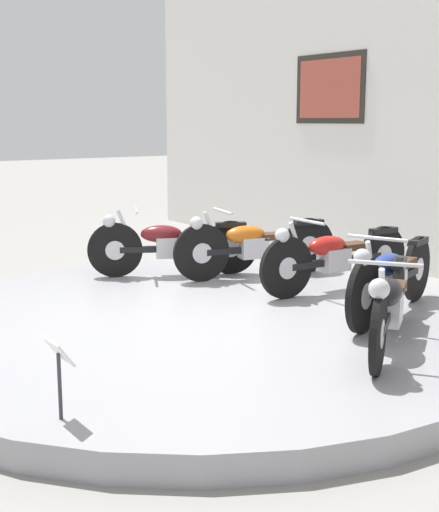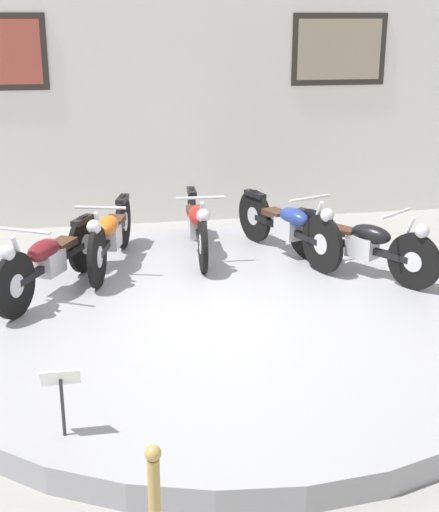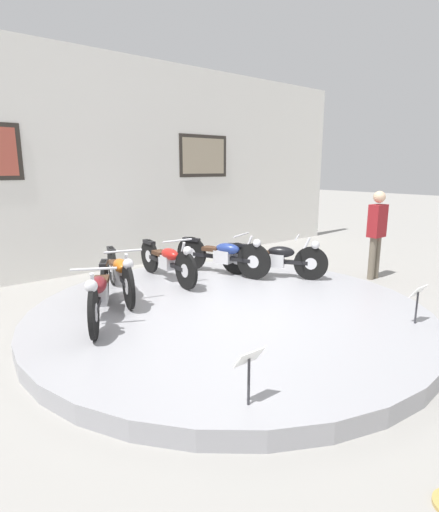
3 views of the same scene
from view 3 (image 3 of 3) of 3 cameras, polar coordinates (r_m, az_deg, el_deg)
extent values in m
plane|color=gray|center=(5.92, 1.36, -9.03)|extent=(60.00, 60.00, 0.00)
cylinder|color=#99999E|center=(5.89, 1.36, -8.08)|extent=(5.66, 5.66, 0.21)
cube|color=white|center=(8.94, -15.52, 12.42)|extent=(14.00, 0.20, 4.46)
cube|color=#2D2823|center=(10.04, -2.28, 14.08)|extent=(1.40, 0.02, 1.00)
cube|color=tan|center=(10.04, -2.27, 14.08)|extent=(1.24, 0.02, 0.84)
cylinder|color=black|center=(4.91, -17.53, -7.72)|extent=(0.35, 0.59, 0.63)
cylinder|color=silver|center=(4.91, -17.53, -7.72)|extent=(0.16, 0.23, 0.22)
cylinder|color=black|center=(6.19, -16.07, -3.45)|extent=(0.35, 0.59, 0.63)
cylinder|color=silver|center=(6.19, -16.07, -3.45)|extent=(0.16, 0.23, 0.22)
cube|color=black|center=(5.54, -16.71, -5.34)|extent=(0.65, 1.13, 0.07)
cube|color=silver|center=(5.50, -16.77, -5.27)|extent=(0.33, 0.38, 0.24)
ellipsoid|color=maroon|center=(5.36, -16.98, -3.96)|extent=(0.42, 0.53, 0.20)
cube|color=#472D1E|center=(5.71, -16.57, -3.34)|extent=(0.33, 0.38, 0.07)
cube|color=black|center=(6.12, -16.22, -1.02)|extent=(0.26, 0.36, 0.06)
cylinder|color=silver|center=(4.98, -17.48, -4.98)|extent=(0.16, 0.24, 0.54)
cylinder|color=silver|center=(5.02, -17.53, -1.78)|extent=(0.49, 0.28, 0.03)
sphere|color=silver|center=(4.75, -17.88, -4.11)|extent=(0.15, 0.15, 0.15)
cylinder|color=black|center=(5.79, -12.88, -4.26)|extent=(0.21, 0.65, 0.66)
cylinder|color=silver|center=(5.79, -12.88, -4.26)|extent=(0.12, 0.24, 0.23)
cylinder|color=black|center=(7.07, -15.08, -1.32)|extent=(0.21, 0.65, 0.66)
cylinder|color=silver|center=(7.07, -15.08, -1.32)|extent=(0.12, 0.24, 0.23)
cube|color=black|center=(6.43, -14.09, -2.64)|extent=(0.37, 1.22, 0.07)
cube|color=silver|center=(6.38, -14.04, -2.56)|extent=(0.27, 0.36, 0.24)
ellipsoid|color=#D16619|center=(6.25, -13.95, -1.36)|extent=(0.33, 0.52, 0.20)
cube|color=#472D1E|center=(6.60, -14.50, -1.01)|extent=(0.27, 0.36, 0.07)
cube|color=black|center=(7.01, -15.21, 0.89)|extent=(0.19, 0.37, 0.06)
cylinder|color=silver|center=(5.88, -13.26, -2.00)|extent=(0.10, 0.25, 0.54)
cylinder|color=silver|center=(5.92, -13.59, 0.68)|extent=(0.53, 0.16, 0.03)
sphere|color=silver|center=(5.64, -12.92, -1.11)|extent=(0.15, 0.15, 0.15)
cylinder|color=black|center=(6.56, -4.81, -2.08)|extent=(0.09, 0.64, 0.64)
cylinder|color=silver|center=(6.56, -4.81, -2.08)|extent=(0.08, 0.23, 0.22)
cylinder|color=black|center=(7.72, -9.97, 0.00)|extent=(0.09, 0.64, 0.64)
cylinder|color=silver|center=(7.72, -9.97, 0.00)|extent=(0.08, 0.23, 0.22)
cube|color=black|center=(7.13, -7.60, -0.96)|extent=(0.13, 1.24, 0.07)
cube|color=silver|center=(7.09, -7.45, -0.86)|extent=(0.22, 0.33, 0.24)
ellipsoid|color=red|center=(6.97, -7.10, 0.26)|extent=(0.24, 0.49, 0.20)
cube|color=#472D1E|center=(7.29, -8.45, 0.44)|extent=(0.22, 0.33, 0.07)
cube|color=black|center=(7.66, -10.04, 1.98)|extent=(0.12, 0.36, 0.06)
cylinder|color=silver|center=(6.63, -5.50, -0.14)|extent=(0.06, 0.25, 0.54)
cylinder|color=silver|center=(6.67, -6.02, 2.20)|extent=(0.54, 0.06, 0.03)
sphere|color=silver|center=(6.43, -4.60, 0.74)|extent=(0.15, 0.15, 0.15)
cylinder|color=black|center=(7.15, 4.90, -0.79)|extent=(0.28, 0.63, 0.65)
cylinder|color=silver|center=(7.15, 4.90, -0.79)|extent=(0.14, 0.24, 0.23)
cylinder|color=black|center=(7.82, -4.01, 0.38)|extent=(0.28, 0.63, 0.65)
cylinder|color=silver|center=(7.82, -4.01, 0.38)|extent=(0.14, 0.24, 0.23)
cube|color=black|center=(7.46, 0.24, -0.18)|extent=(0.50, 1.19, 0.07)
cube|color=silver|center=(7.44, 0.51, -0.07)|extent=(0.30, 0.37, 0.24)
ellipsoid|color=navy|center=(7.36, 1.18, 1.06)|extent=(0.37, 0.53, 0.20)
cube|color=#472D1E|center=(7.55, -1.19, 1.04)|extent=(0.30, 0.37, 0.07)
cube|color=black|center=(7.77, -4.04, 2.38)|extent=(0.22, 0.37, 0.06)
cylinder|color=silver|center=(7.17, 3.86, 0.90)|extent=(0.13, 0.25, 0.54)
cylinder|color=silver|center=(7.17, 3.13, 3.03)|extent=(0.52, 0.22, 0.03)
sphere|color=silver|center=(7.06, 5.39, 1.84)|extent=(0.15, 0.15, 0.15)
cylinder|color=black|center=(7.27, 12.92, -1.05)|extent=(0.39, 0.52, 0.60)
cylinder|color=silver|center=(7.27, 12.92, -1.05)|extent=(0.17, 0.21, 0.21)
cylinder|color=black|center=(7.47, 2.55, -0.38)|extent=(0.39, 0.52, 0.60)
cylinder|color=silver|center=(7.47, 2.55, -0.38)|extent=(0.17, 0.21, 0.21)
cube|color=black|center=(7.34, 7.67, -0.71)|extent=(0.77, 1.06, 0.07)
cube|color=silver|center=(7.33, 7.98, -0.58)|extent=(0.35, 0.38, 0.24)
ellipsoid|color=black|center=(7.28, 8.79, 0.60)|extent=(0.46, 0.52, 0.20)
cube|color=#472D1E|center=(7.35, 6.00, 0.46)|extent=(0.35, 0.38, 0.07)
cube|color=black|center=(7.42, 2.57, 1.54)|extent=(0.29, 0.35, 0.06)
cylinder|color=silver|center=(7.24, 11.83, 0.57)|extent=(0.18, 0.23, 0.54)
cylinder|color=silver|center=(7.20, 11.06, 2.64)|extent=(0.46, 0.34, 0.03)
sphere|color=silver|center=(7.20, 13.53, 1.55)|extent=(0.15, 0.15, 0.15)
cylinder|color=#333338|center=(3.51, 4.19, -17.51)|extent=(0.02, 0.02, 0.42)
cube|color=white|center=(3.40, 4.26, -14.23)|extent=(0.26, 0.11, 0.15)
cylinder|color=#333338|center=(5.74, 26.32, -6.66)|extent=(0.02, 0.02, 0.42)
cube|color=white|center=(5.67, 26.54, -4.51)|extent=(0.26, 0.11, 0.15)
cylinder|color=#6B6051|center=(8.42, 20.96, -0.33)|extent=(0.13, 0.13, 0.85)
cylinder|color=#6B6051|center=(8.56, 21.51, -0.18)|extent=(0.13, 0.13, 0.85)
cube|color=maroon|center=(8.37, 21.63, 4.69)|extent=(0.36, 0.22, 0.63)
sphere|color=beige|center=(8.33, 21.89, 7.84)|extent=(0.23, 0.23, 0.23)
camera|label=1|loc=(8.90, 47.86, 7.34)|focal=50.00mm
camera|label=2|loc=(3.24, 95.48, 11.97)|focal=50.00mm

